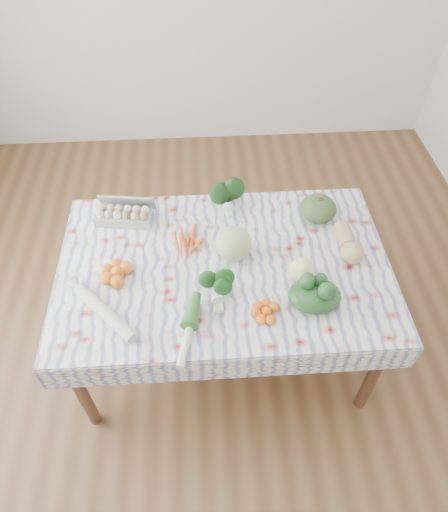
% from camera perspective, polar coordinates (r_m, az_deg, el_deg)
% --- Properties ---
extents(ground, '(4.50, 4.50, 0.00)m').
position_cam_1_polar(ground, '(2.90, 0.00, -10.80)').
color(ground, brown).
rests_on(ground, ground).
extents(dining_table, '(1.60, 1.00, 0.75)m').
position_cam_1_polar(dining_table, '(2.34, 0.00, -2.30)').
color(dining_table, brown).
rests_on(dining_table, ground).
extents(tablecloth, '(1.66, 1.06, 0.01)m').
position_cam_1_polar(tablecloth, '(2.28, 0.00, -1.06)').
color(tablecloth, white).
rests_on(tablecloth, dining_table).
extents(egg_carton, '(0.32, 0.16, 0.08)m').
position_cam_1_polar(egg_carton, '(2.52, -12.44, 4.88)').
color(egg_carton, gray).
rests_on(egg_carton, tablecloth).
extents(carrot_bunch, '(0.23, 0.21, 0.04)m').
position_cam_1_polar(carrot_bunch, '(2.35, -4.75, 1.32)').
color(carrot_bunch, '#EC581F').
rests_on(carrot_bunch, tablecloth).
extents(kale_bunch, '(0.16, 0.15, 0.14)m').
position_cam_1_polar(kale_bunch, '(2.53, 0.45, 7.35)').
color(kale_bunch, '#163712').
rests_on(kale_bunch, tablecloth).
extents(kabocha_squash, '(0.22, 0.22, 0.13)m').
position_cam_1_polar(kabocha_squash, '(2.52, 11.69, 5.85)').
color(kabocha_squash, '#3C5628').
rests_on(kabocha_squash, tablecloth).
extents(cabbage, '(0.20, 0.20, 0.18)m').
position_cam_1_polar(cabbage, '(2.25, 1.19, 1.59)').
color(cabbage, '#B0C07F').
rests_on(cabbage, tablecloth).
extents(butternut_squash, '(0.12, 0.25, 0.11)m').
position_cam_1_polar(butternut_squash, '(2.38, 15.30, 1.66)').
color(butternut_squash, tan).
rests_on(butternut_squash, tablecloth).
extents(orange_cluster, '(0.28, 0.28, 0.07)m').
position_cam_1_polar(orange_cluster, '(2.26, -13.23, -2.08)').
color(orange_cluster, orange).
rests_on(orange_cluster, tablecloth).
extents(broccoli, '(0.16, 0.16, 0.10)m').
position_cam_1_polar(broccoli, '(2.11, -1.10, -4.23)').
color(broccoli, '#164B17').
rests_on(broccoli, tablecloth).
extents(mandarin_cluster, '(0.21, 0.21, 0.05)m').
position_cam_1_polar(mandarin_cluster, '(2.08, 5.29, -6.88)').
color(mandarin_cluster, orange).
rests_on(mandarin_cluster, tablecloth).
extents(grapefruit, '(0.15, 0.15, 0.12)m').
position_cam_1_polar(grapefruit, '(2.21, 9.67, -1.73)').
color(grapefruit, '#F0F588').
rests_on(grapefruit, tablecloth).
extents(spinach_bag, '(0.25, 0.21, 0.11)m').
position_cam_1_polar(spinach_bag, '(2.13, 11.25, -4.86)').
color(spinach_bag, '#173717').
rests_on(spinach_bag, tablecloth).
extents(daikon, '(0.33, 0.35, 0.06)m').
position_cam_1_polar(daikon, '(2.13, -14.66, -6.83)').
color(daikon, beige).
rests_on(daikon, tablecloth).
extents(leek, '(0.12, 0.36, 0.04)m').
position_cam_1_polar(leek, '(2.03, -4.43, -9.30)').
color(leek, white).
rests_on(leek, tablecloth).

